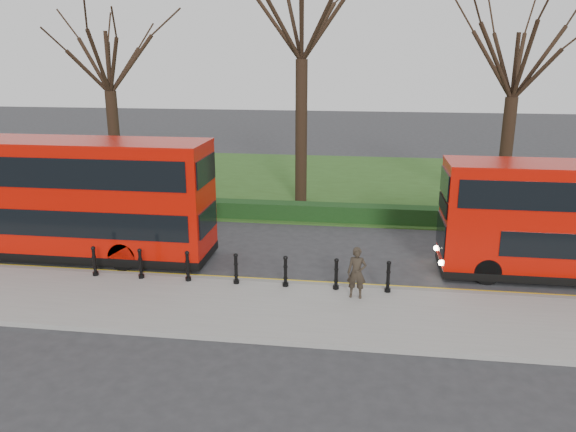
# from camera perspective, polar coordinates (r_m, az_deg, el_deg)

# --- Properties ---
(ground) EXTENTS (120.00, 120.00, 0.00)m
(ground) POSITION_cam_1_polar(r_m,az_deg,el_deg) (20.34, -7.71, -5.52)
(ground) COLOR #28282B
(ground) RESTS_ON ground
(pavement) EXTENTS (60.00, 4.00, 0.15)m
(pavement) POSITION_cam_1_polar(r_m,az_deg,el_deg) (17.68, -10.35, -8.80)
(pavement) COLOR gray
(pavement) RESTS_ON ground
(kerb) EXTENTS (60.00, 0.25, 0.16)m
(kerb) POSITION_cam_1_polar(r_m,az_deg,el_deg) (19.42, -8.51, -6.38)
(kerb) COLOR slate
(kerb) RESTS_ON ground
(grass_verge) EXTENTS (60.00, 18.00, 0.06)m
(grass_verge) POSITION_cam_1_polar(r_m,az_deg,el_deg) (34.40, -1.02, 3.64)
(grass_verge) COLOR #294818
(grass_verge) RESTS_ON ground
(hedge) EXTENTS (60.00, 0.90, 0.80)m
(hedge) POSITION_cam_1_polar(r_m,az_deg,el_deg) (26.48, -3.81, 0.63)
(hedge) COLOR black
(hedge) RESTS_ON ground
(yellow_line_outer) EXTENTS (60.00, 0.10, 0.01)m
(yellow_line_outer) POSITION_cam_1_polar(r_m,az_deg,el_deg) (19.71, -8.26, -6.24)
(yellow_line_outer) COLOR yellow
(yellow_line_outer) RESTS_ON ground
(yellow_line_inner) EXTENTS (60.00, 0.10, 0.01)m
(yellow_line_inner) POSITION_cam_1_polar(r_m,az_deg,el_deg) (19.89, -8.10, -6.02)
(yellow_line_inner) COLOR yellow
(yellow_line_inner) RESTS_ON ground
(tree_left) EXTENTS (6.55, 6.55, 10.23)m
(tree_left) POSITION_cam_1_polar(r_m,az_deg,el_deg) (31.16, -17.89, 15.32)
(tree_left) COLOR black
(tree_left) RESTS_ON ground
(tree_mid) EXTENTS (8.42, 8.42, 13.15)m
(tree_mid) POSITION_cam_1_polar(r_m,az_deg,el_deg) (28.45, 1.43, 20.38)
(tree_mid) COLOR black
(tree_mid) RESTS_ON ground
(tree_right) EXTENTS (6.42, 6.42, 10.03)m
(tree_right) POSITION_cam_1_polar(r_m,az_deg,el_deg) (28.95, 22.17, 14.63)
(tree_right) COLOR black
(tree_right) RESTS_ON ground
(bollard_row) EXTENTS (10.03, 0.15, 1.00)m
(bollard_row) POSITION_cam_1_polar(r_m,az_deg,el_deg) (18.60, -5.31, -5.39)
(bollard_row) COLOR black
(bollard_row) RESTS_ON pavement
(bus_lead) EXTENTS (11.21, 2.57, 4.46)m
(bus_lead) POSITION_cam_1_polar(r_m,az_deg,el_deg) (22.60, -21.99, 1.62)
(bus_lead) COLOR #B20D03
(bus_lead) RESTS_ON ground
(pedestrian) EXTENTS (0.62, 0.44, 1.63)m
(pedestrian) POSITION_cam_1_polar(r_m,az_deg,el_deg) (17.50, 7.00, -5.75)
(pedestrian) COLOR #2B241B
(pedestrian) RESTS_ON pavement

